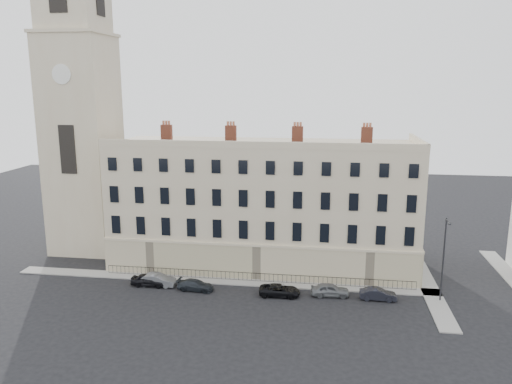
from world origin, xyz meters
TOP-DOWN VIEW (x-y plane):
  - ground at (0.00, 0.00)m, footprint 160.00×160.00m
  - terrace at (-5.97, 11.97)m, footprint 36.22×12.22m
  - church_tower at (-30.00, 14.00)m, footprint 8.00×8.13m
  - pavement_terrace at (-10.00, 5.00)m, footprint 48.00×2.00m
  - pavement_east_return at (13.00, 8.00)m, footprint 2.00×24.00m
  - railings at (-6.00, 5.40)m, footprint 35.00×0.04m
  - car_a at (-17.54, 2.63)m, footprint 3.95×1.60m
  - car_b at (-16.63, 2.73)m, footprint 4.20×1.56m
  - car_c at (-12.14, 2.15)m, footprint 4.13×1.97m
  - car_d at (-2.99, 2.02)m, footprint 4.39×2.11m
  - car_e at (2.26, 2.69)m, footprint 4.15×1.96m
  - car_f at (7.16, 2.43)m, footprint 3.77×1.35m
  - streetlamp at (13.46, 2.93)m, footprint 0.30×1.92m

SIDE VIEW (x-z plane):
  - ground at x=0.00m, z-range 0.00..0.00m
  - pavement_terrace at x=-10.00m, z-range 0.00..0.12m
  - pavement_east_return at x=13.00m, z-range 0.00..0.12m
  - railings at x=-6.00m, z-range 0.07..1.03m
  - car_c at x=-12.14m, z-range 0.00..1.16m
  - car_d at x=-2.99m, z-range 0.00..1.21m
  - car_f at x=7.16m, z-range 0.00..1.24m
  - car_a at x=-17.54m, z-range 0.00..1.34m
  - car_b at x=-16.63m, z-range 0.00..1.37m
  - car_e at x=2.26m, z-range 0.00..1.37m
  - streetlamp at x=13.46m, z-range 0.48..9.34m
  - terrace at x=-5.97m, z-range -1.00..16.00m
  - church_tower at x=-30.00m, z-range -3.34..40.66m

